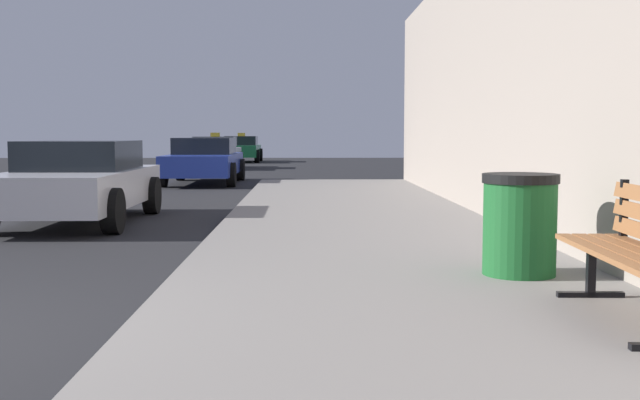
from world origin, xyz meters
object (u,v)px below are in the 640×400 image
at_px(car_white, 215,152).
at_px(trash_bin, 520,224).
at_px(car_silver, 78,181).
at_px(car_blue, 204,160).
at_px(car_green, 241,149).

bearing_deg(car_white, trash_bin, 102.63).
relative_size(car_silver, car_white, 1.05).
relative_size(trash_bin, car_white, 0.22).
distance_m(trash_bin, car_silver, 7.63).
distance_m(car_blue, car_green, 16.62).
distance_m(car_silver, car_white, 19.05).
height_order(trash_bin, car_blue, car_blue).
distance_m(trash_bin, car_blue, 15.69).
distance_m(trash_bin, car_white, 25.05).
height_order(trash_bin, car_white, car_white).
height_order(car_silver, car_green, car_green).
bearing_deg(car_blue, trash_bin, 107.35).
xyz_separation_m(car_blue, car_white, (-0.80, 9.47, -0.00)).
relative_size(car_blue, car_white, 1.13).
xyz_separation_m(car_silver, car_white, (-0.09, 19.05, 0.00)).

